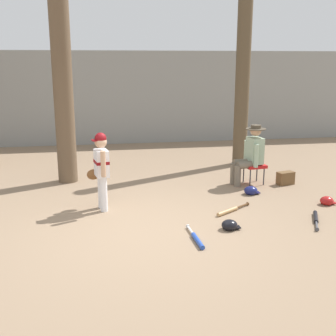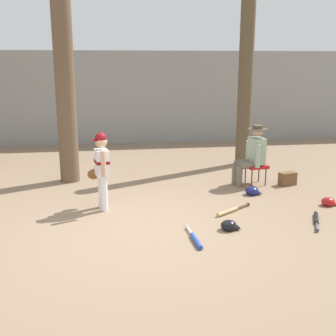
# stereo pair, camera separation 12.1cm
# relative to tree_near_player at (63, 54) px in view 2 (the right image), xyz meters

# --- Properties ---
(ground_plane) EXTENTS (60.00, 60.00, 0.00)m
(ground_plane) POSITION_rel_tree_near_player_xyz_m (1.21, -3.01, -2.56)
(ground_plane) COLOR #897056
(concrete_back_wall) EXTENTS (18.00, 0.36, 2.72)m
(concrete_back_wall) POSITION_rel_tree_near_player_xyz_m (1.21, 4.17, -1.20)
(concrete_back_wall) COLOR gray
(concrete_back_wall) RESTS_ON ground
(tree_near_player) EXTENTS (0.57, 0.57, 5.69)m
(tree_near_player) POSITION_rel_tree_near_player_xyz_m (0.00, 0.00, 0.00)
(tree_near_player) COLOR brown
(tree_near_player) RESTS_ON ground
(tree_behind_spectator) EXTENTS (0.48, 0.48, 5.01)m
(tree_behind_spectator) POSITION_rel_tree_near_player_xyz_m (3.99, 0.89, -0.29)
(tree_behind_spectator) COLOR brown
(tree_behind_spectator) RESTS_ON ground
(young_ballplayer) EXTENTS (0.39, 0.57, 1.31)m
(young_ballplayer) POSITION_rel_tree_near_player_xyz_m (0.67, -1.87, -1.81)
(young_ballplayer) COLOR white
(young_ballplayer) RESTS_ON ground
(folding_stool) EXTENTS (0.44, 0.44, 0.41)m
(folding_stool) POSITION_rel_tree_near_player_xyz_m (3.72, -0.81, -2.19)
(folding_stool) COLOR red
(folding_stool) RESTS_ON ground
(seated_spectator) EXTENTS (0.67, 0.54, 1.20)m
(seated_spectator) POSITION_rel_tree_near_player_xyz_m (3.62, -0.82, -1.92)
(seated_spectator) COLOR #6B6051
(seated_spectator) RESTS_ON ground
(handbag_beside_stool) EXTENTS (0.38, 0.26, 0.26)m
(handbag_beside_stool) POSITION_rel_tree_near_player_xyz_m (4.34, -0.97, -2.43)
(handbag_beside_stool) COLOR brown
(handbag_beside_stool) RESTS_ON ground
(bat_blue_youth) EXTENTS (0.10, 0.79, 0.07)m
(bat_blue_youth) POSITION_rel_tree_near_player_xyz_m (1.93, -3.42, -2.53)
(bat_blue_youth) COLOR #2347AD
(bat_blue_youth) RESTS_ON ground
(bat_wood_tan) EXTENTS (0.70, 0.51, 0.07)m
(bat_wood_tan) POSITION_rel_tree_near_player_xyz_m (2.73, -2.37, -2.53)
(bat_wood_tan) COLOR tan
(bat_wood_tan) RESTS_ON ground
(bat_black_composite) EXTENTS (0.39, 0.72, 0.07)m
(bat_black_composite) POSITION_rel_tree_near_player_xyz_m (3.95, -2.95, -2.53)
(bat_black_composite) COLOR black
(bat_black_composite) RESTS_ON ground
(batting_helmet_navy) EXTENTS (0.29, 0.23, 0.17)m
(batting_helmet_navy) POSITION_rel_tree_near_player_xyz_m (3.42, -1.49, -2.49)
(batting_helmet_navy) COLOR navy
(batting_helmet_navy) RESTS_ON ground
(batting_helmet_black) EXTENTS (0.28, 0.22, 0.16)m
(batting_helmet_black) POSITION_rel_tree_near_player_xyz_m (2.51, -3.09, -2.49)
(batting_helmet_black) COLOR black
(batting_helmet_black) RESTS_ON ground
(batting_helmet_red) EXTENTS (0.28, 0.21, 0.16)m
(batting_helmet_red) POSITION_rel_tree_near_player_xyz_m (4.51, -2.27, -2.49)
(batting_helmet_red) COLOR #A81919
(batting_helmet_red) RESTS_ON ground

